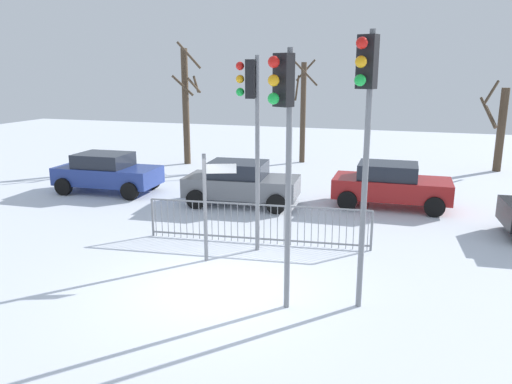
{
  "coord_description": "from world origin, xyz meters",
  "views": [
    {
      "loc": [
        3.75,
        -9.06,
        4.46
      ],
      "look_at": [
        0.13,
        2.29,
        1.54
      ],
      "focal_mm": 34.84,
      "sensor_mm": 36.0,
      "label": 1
    }
  ],
  "objects_px": {
    "traffic_light_foreground_left": "(284,124)",
    "direction_sign_post": "(208,202)",
    "car_blue_near": "(107,172)",
    "bare_tree_right": "(186,104)",
    "bare_tree_centre": "(303,110)",
    "traffic_light_rear_left": "(252,111)",
    "car_red_trailing": "(390,184)",
    "car_grey_mid": "(241,182)",
    "bare_tree_left": "(500,127)",
    "traffic_light_mid_left": "(365,112)"
  },
  "relations": [
    {
      "from": "car_red_trailing",
      "to": "bare_tree_left",
      "type": "bearing_deg",
      "value": 59.96
    },
    {
      "from": "car_grey_mid",
      "to": "bare_tree_right",
      "type": "height_order",
      "value": "bare_tree_right"
    },
    {
      "from": "direction_sign_post",
      "to": "car_grey_mid",
      "type": "distance_m",
      "value": 5.27
    },
    {
      "from": "traffic_light_mid_left",
      "to": "car_grey_mid",
      "type": "height_order",
      "value": "traffic_light_mid_left"
    },
    {
      "from": "bare_tree_right",
      "to": "car_blue_near",
      "type": "bearing_deg",
      "value": -93.26
    },
    {
      "from": "traffic_light_mid_left",
      "to": "direction_sign_post",
      "type": "xyz_separation_m",
      "value": [
        -3.65,
        1.44,
        -2.28
      ]
    },
    {
      "from": "car_blue_near",
      "to": "bare_tree_right",
      "type": "distance_m",
      "value": 6.6
    },
    {
      "from": "traffic_light_foreground_left",
      "to": "bare_tree_right",
      "type": "relative_size",
      "value": 0.84
    },
    {
      "from": "car_blue_near",
      "to": "car_grey_mid",
      "type": "bearing_deg",
      "value": -4.07
    },
    {
      "from": "car_grey_mid",
      "to": "bare_tree_centre",
      "type": "bearing_deg",
      "value": 83.72
    },
    {
      "from": "bare_tree_right",
      "to": "traffic_light_mid_left",
      "type": "bearing_deg",
      "value": -53.32
    },
    {
      "from": "bare_tree_right",
      "to": "car_grey_mid",
      "type": "bearing_deg",
      "value": -51.95
    },
    {
      "from": "car_blue_near",
      "to": "traffic_light_mid_left",
      "type": "bearing_deg",
      "value": -36.32
    },
    {
      "from": "traffic_light_mid_left",
      "to": "direction_sign_post",
      "type": "distance_m",
      "value": 4.54
    },
    {
      "from": "traffic_light_foreground_left",
      "to": "direction_sign_post",
      "type": "distance_m",
      "value": 3.63
    },
    {
      "from": "traffic_light_foreground_left",
      "to": "car_red_trailing",
      "type": "distance_m",
      "value": 8.87
    },
    {
      "from": "car_red_trailing",
      "to": "car_blue_near",
      "type": "height_order",
      "value": "same"
    },
    {
      "from": "direction_sign_post",
      "to": "traffic_light_rear_left",
      "type": "bearing_deg",
      "value": 32.83
    },
    {
      "from": "traffic_light_foreground_left",
      "to": "bare_tree_left",
      "type": "xyz_separation_m",
      "value": [
        5.83,
        15.98,
        -1.52
      ]
    },
    {
      "from": "bare_tree_centre",
      "to": "direction_sign_post",
      "type": "bearing_deg",
      "value": -86.78
    },
    {
      "from": "traffic_light_foreground_left",
      "to": "bare_tree_centre",
      "type": "relative_size",
      "value": 0.94
    },
    {
      "from": "bare_tree_centre",
      "to": "bare_tree_right",
      "type": "distance_m",
      "value": 5.65
    },
    {
      "from": "traffic_light_mid_left",
      "to": "bare_tree_centre",
      "type": "xyz_separation_m",
      "value": [
        -4.42,
        15.06,
        -1.15
      ]
    },
    {
      "from": "bare_tree_centre",
      "to": "car_blue_near",
      "type": "bearing_deg",
      "value": -123.81
    },
    {
      "from": "bare_tree_right",
      "to": "car_red_trailing",
      "type": "bearing_deg",
      "value": -27.5
    },
    {
      "from": "car_grey_mid",
      "to": "bare_tree_centre",
      "type": "height_order",
      "value": "bare_tree_centre"
    },
    {
      "from": "traffic_light_mid_left",
      "to": "bare_tree_left",
      "type": "xyz_separation_m",
      "value": [
        4.48,
        15.52,
        -1.74
      ]
    },
    {
      "from": "bare_tree_centre",
      "to": "car_grey_mid",
      "type": "bearing_deg",
      "value": -91.55
    },
    {
      "from": "traffic_light_foreground_left",
      "to": "car_grey_mid",
      "type": "distance_m",
      "value": 8.24
    },
    {
      "from": "traffic_light_rear_left",
      "to": "direction_sign_post",
      "type": "distance_m",
      "value": 2.41
    },
    {
      "from": "direction_sign_post",
      "to": "car_grey_mid",
      "type": "bearing_deg",
      "value": 79.63
    },
    {
      "from": "traffic_light_mid_left",
      "to": "traffic_light_foreground_left",
      "type": "height_order",
      "value": "traffic_light_mid_left"
    },
    {
      "from": "traffic_light_rear_left",
      "to": "bare_tree_right",
      "type": "distance_m",
      "value": 12.48
    },
    {
      "from": "traffic_light_rear_left",
      "to": "car_blue_near",
      "type": "bearing_deg",
      "value": 48.17
    },
    {
      "from": "direction_sign_post",
      "to": "car_red_trailing",
      "type": "distance_m",
      "value": 7.49
    },
    {
      "from": "traffic_light_foreground_left",
      "to": "direction_sign_post",
      "type": "relative_size",
      "value": 1.86
    },
    {
      "from": "traffic_light_foreground_left",
      "to": "bare_tree_right",
      "type": "xyz_separation_m",
      "value": [
        -8.31,
        13.41,
        -0.66
      ]
    },
    {
      "from": "traffic_light_mid_left",
      "to": "traffic_light_foreground_left",
      "type": "relative_size",
      "value": 1.06
    },
    {
      "from": "traffic_light_mid_left",
      "to": "direction_sign_post",
      "type": "height_order",
      "value": "traffic_light_mid_left"
    },
    {
      "from": "car_red_trailing",
      "to": "bare_tree_left",
      "type": "relative_size",
      "value": 0.95
    },
    {
      "from": "car_blue_near",
      "to": "bare_tree_centre",
      "type": "bearing_deg",
      "value": 53.73
    },
    {
      "from": "traffic_light_rear_left",
      "to": "bare_tree_left",
      "type": "xyz_separation_m",
      "value": [
        7.39,
        13.05,
        -1.5
      ]
    },
    {
      "from": "car_blue_near",
      "to": "bare_tree_right",
      "type": "relative_size",
      "value": 0.67
    },
    {
      "from": "car_red_trailing",
      "to": "car_blue_near",
      "type": "xyz_separation_m",
      "value": [
        -10.22,
        -1.11,
        0.0
      ]
    },
    {
      "from": "traffic_light_foreground_left",
      "to": "direction_sign_post",
      "type": "bearing_deg",
      "value": -11.82
    },
    {
      "from": "direction_sign_post",
      "to": "bare_tree_centre",
      "type": "xyz_separation_m",
      "value": [
        -0.77,
        13.62,
        1.13
      ]
    },
    {
      "from": "traffic_light_foreground_left",
      "to": "car_blue_near",
      "type": "height_order",
      "value": "traffic_light_foreground_left"
    },
    {
      "from": "car_red_trailing",
      "to": "car_blue_near",
      "type": "bearing_deg",
      "value": -174.77
    },
    {
      "from": "traffic_light_rear_left",
      "to": "car_grey_mid",
      "type": "xyz_separation_m",
      "value": [
        -1.74,
        4.09,
        -2.75
      ]
    },
    {
      "from": "traffic_light_mid_left",
      "to": "car_red_trailing",
      "type": "distance_m",
      "value": 8.38
    }
  ]
}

